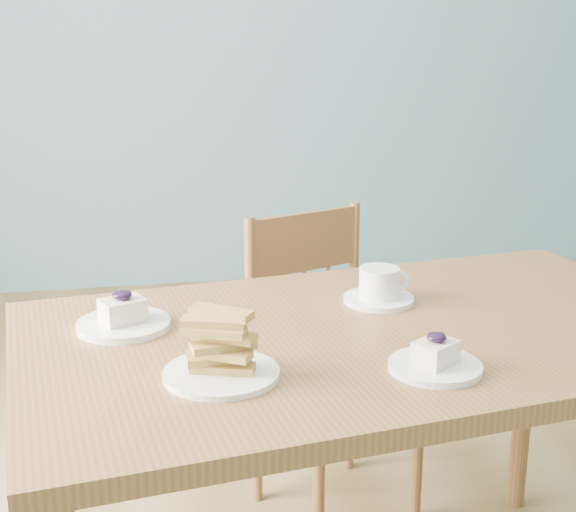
{
  "coord_description": "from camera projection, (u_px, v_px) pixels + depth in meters",
  "views": [
    {
      "loc": [
        -0.78,
        -1.55,
        1.29
      ],
      "look_at": [
        -0.5,
        -0.08,
        0.87
      ],
      "focal_mm": 50.0,
      "sensor_mm": 36.0,
      "label": 1
    }
  ],
  "objects": [
    {
      "name": "cheesecake_plate_far",
      "position": [
        123.0,
        319.0,
        1.56
      ],
      "size": [
        0.18,
        0.18,
        0.08
      ],
      "rotation": [
        0.0,
        0.0,
        0.41
      ],
      "color": "white",
      "rests_on": "dining_table"
    },
    {
      "name": "dining_table",
      "position": [
        369.0,
        362.0,
        1.59
      ],
      "size": [
        1.45,
        0.95,
        0.72
      ],
      "rotation": [
        0.0,
        0.0,
        0.14
      ],
      "color": "brown",
      "rests_on": "ground"
    },
    {
      "name": "coffee_cup",
      "position": [
        380.0,
        287.0,
        1.71
      ],
      "size": [
        0.15,
        0.15,
        0.08
      ],
      "rotation": [
        0.0,
        0.0,
        0.02
      ],
      "color": "white",
      "rests_on": "dining_table"
    },
    {
      "name": "dining_chair",
      "position": [
        329.0,
        364.0,
        2.15
      ],
      "size": [
        0.48,
        0.47,
        0.82
      ],
      "rotation": [
        0.0,
        0.0,
        0.38
      ],
      "color": "brown",
      "rests_on": "ground"
    },
    {
      "name": "cheesecake_plate_near",
      "position": [
        435.0,
        360.0,
        1.37
      ],
      "size": [
        0.16,
        0.16,
        0.07
      ],
      "rotation": [
        0.0,
        0.0,
        0.57
      ],
      "color": "white",
      "rests_on": "dining_table"
    },
    {
      "name": "biscotti_plate",
      "position": [
        221.0,
        354.0,
        1.34
      ],
      "size": [
        0.2,
        0.2,
        0.12
      ],
      "rotation": [
        0.0,
        0.0,
        -0.27
      ],
      "color": "white",
      "rests_on": "dining_table"
    }
  ]
}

